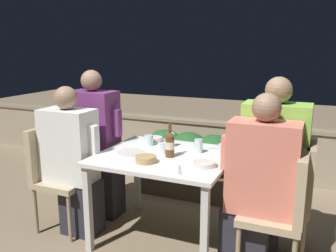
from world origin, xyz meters
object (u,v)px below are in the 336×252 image
at_px(chair_right_near, 286,203).
at_px(chair_right_far, 295,190).
at_px(person_purple_stripe, 97,144).
at_px(person_coral_top, 257,186).
at_px(chair_left_far, 81,156).
at_px(chair_left_near, 55,168).
at_px(person_green_blouse, 269,168).
at_px(person_white_polo, 73,161).
at_px(beer_bottle, 170,144).

height_order(chair_right_near, chair_right_far, same).
bearing_deg(person_purple_stripe, person_coral_top, -12.15).
bearing_deg(chair_left_far, chair_right_far, -1.68).
bearing_deg(chair_right_far, person_purple_stripe, 178.13).
xyz_separation_m(chair_left_near, chair_left_far, (-0.01, 0.37, 0.00)).
relative_size(chair_left_far, person_green_blouse, 0.66).
distance_m(chair_left_near, person_white_polo, 0.21).
height_order(person_purple_stripe, beer_bottle, person_purple_stripe).
relative_size(chair_left_near, person_coral_top, 0.71).
bearing_deg(person_green_blouse, person_white_polo, -168.56).
bearing_deg(person_green_blouse, person_purple_stripe, 177.90).
bearing_deg(chair_right_far, chair_left_near, -170.82).
xyz_separation_m(chair_left_near, person_green_blouse, (1.75, 0.31, 0.14)).
height_order(chair_right_near, person_green_blouse, person_green_blouse).
distance_m(chair_left_far, beer_bottle, 1.08).
relative_size(chair_right_near, person_coral_top, 0.71).
xyz_separation_m(person_purple_stripe, person_coral_top, (1.52, -0.33, -0.05)).
xyz_separation_m(chair_left_near, chair_right_near, (1.90, 0.04, 0.00)).
distance_m(person_white_polo, person_purple_stripe, 0.38).
relative_size(chair_left_far, beer_bottle, 3.32).
distance_m(person_coral_top, chair_right_far, 0.37).
height_order(person_white_polo, person_coral_top, person_coral_top).
bearing_deg(beer_bottle, chair_right_near, -6.87).
xyz_separation_m(person_white_polo, person_coral_top, (1.51, 0.04, 0.01)).
distance_m(chair_left_near, beer_bottle, 1.06).
height_order(person_white_polo, person_green_blouse, person_green_blouse).
bearing_deg(person_green_blouse, person_coral_top, -98.79).
distance_m(chair_left_near, person_purple_stripe, 0.44).
bearing_deg(chair_left_far, person_white_polo, -61.12).
xyz_separation_m(person_white_polo, chair_left_far, (-0.20, 0.37, -0.08)).
bearing_deg(chair_left_far, person_green_blouse, -1.87).
xyz_separation_m(person_purple_stripe, beer_bottle, (0.83, -0.22, 0.15)).
height_order(person_white_polo, person_purple_stripe, person_purple_stripe).
relative_size(person_coral_top, beer_bottle, 4.70).
relative_size(person_purple_stripe, beer_bottle, 5.02).
bearing_deg(chair_right_far, beer_bottle, -170.06).
relative_size(chair_left_far, person_purple_stripe, 0.66).
xyz_separation_m(chair_right_near, beer_bottle, (-0.89, 0.11, 0.29)).
xyz_separation_m(chair_left_near, person_purple_stripe, (0.19, 0.37, 0.14)).
distance_m(chair_right_far, person_green_blouse, 0.24).
relative_size(chair_left_near, person_purple_stripe, 0.66).
height_order(chair_left_near, person_green_blouse, person_green_blouse).
height_order(chair_left_near, beer_bottle, beer_bottle).
bearing_deg(person_purple_stripe, person_white_polo, -88.27).
height_order(person_coral_top, chair_right_far, person_coral_top).
distance_m(chair_left_near, person_coral_top, 1.71).
height_order(chair_right_near, beer_bottle, beer_bottle).
distance_m(person_purple_stripe, person_coral_top, 1.56).
xyz_separation_m(person_green_blouse, beer_bottle, (-0.74, -0.16, 0.15)).
relative_size(person_purple_stripe, chair_right_near, 1.51).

